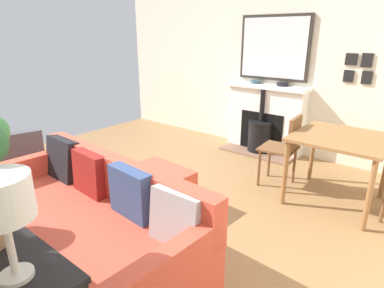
# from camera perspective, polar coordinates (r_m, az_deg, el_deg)

# --- Properties ---
(ground_plane) EXTENTS (5.24, 5.36, 0.01)m
(ground_plane) POSITION_cam_1_polar(r_m,az_deg,el_deg) (3.61, -10.17, -10.34)
(ground_plane) COLOR olive
(wall_left) EXTENTS (0.12, 5.36, 2.70)m
(wall_left) POSITION_cam_1_polar(r_m,az_deg,el_deg) (5.24, 11.57, 14.31)
(wall_left) COLOR silver
(wall_left) RESTS_ON ground
(fireplace) EXTENTS (0.56, 1.25, 1.03)m
(fireplace) POSITION_cam_1_polar(r_m,az_deg,el_deg) (5.07, 12.67, 3.80)
(fireplace) COLOR brown
(fireplace) RESTS_ON ground
(mirror_over_mantel) EXTENTS (0.04, 1.07, 0.92)m
(mirror_over_mantel) POSITION_cam_1_polar(r_m,az_deg,el_deg) (5.02, 14.31, 16.17)
(mirror_over_mantel) COLOR #2D2823
(mantel_bowl_near) EXTENTS (0.16, 0.16, 0.05)m
(mantel_bowl_near) POSITION_cam_1_polar(r_m,az_deg,el_deg) (5.08, 11.24, 10.79)
(mantel_bowl_near) COLOR #334C56
(mantel_bowl_near) RESTS_ON fireplace
(mantel_bowl_far) EXTENTS (0.16, 0.16, 0.06)m
(mantel_bowl_far) POSITION_cam_1_polar(r_m,az_deg,el_deg) (4.89, 15.75, 10.22)
(mantel_bowl_far) COLOR black
(mantel_bowl_far) RESTS_ON fireplace
(sofa) EXTENTS (1.01, 2.13, 0.82)m
(sofa) POSITION_cam_1_polar(r_m,az_deg,el_deg) (2.69, -18.04, -13.17)
(sofa) COLOR #B2B2B7
(sofa) RESTS_ON ground
(ottoman) EXTENTS (0.60, 0.69, 0.42)m
(ottoman) POSITION_cam_1_polar(r_m,az_deg,el_deg) (3.37, -6.37, -7.39)
(ottoman) COLOR #B2B2B7
(ottoman) RESTS_ON ground
(armchair_accent) EXTENTS (0.79, 0.72, 0.76)m
(armchair_accent) POSITION_cam_1_polar(r_m,az_deg,el_deg) (4.11, -29.12, -2.33)
(armchair_accent) COLOR brown
(armchair_accent) RESTS_ON ground
(table_lamp_far_end) EXTENTS (0.24, 0.24, 0.47)m
(table_lamp_far_end) POSITION_cam_1_polar(r_m,az_deg,el_deg) (1.46, -30.81, -8.79)
(table_lamp_far_end) COLOR beige
(table_lamp_far_end) RESTS_ON console_table
(dining_table) EXTENTS (0.91, 0.90, 0.75)m
(dining_table) POSITION_cam_1_polar(r_m,az_deg,el_deg) (3.67, 24.81, -0.21)
(dining_table) COLOR olive
(dining_table) RESTS_ON ground
(dining_chair_near_fireplace) EXTENTS (0.43, 0.43, 0.87)m
(dining_chair_near_fireplace) POSITION_cam_1_polar(r_m,az_deg,el_deg) (3.88, 16.25, -0.17)
(dining_chair_near_fireplace) COLOR brown
(dining_chair_near_fireplace) RESTS_ON ground
(photo_gallery_row) EXTENTS (0.02, 0.35, 0.37)m
(photo_gallery_row) POSITION_cam_1_polar(r_m,az_deg,el_deg) (4.68, 27.44, 11.89)
(photo_gallery_row) COLOR black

